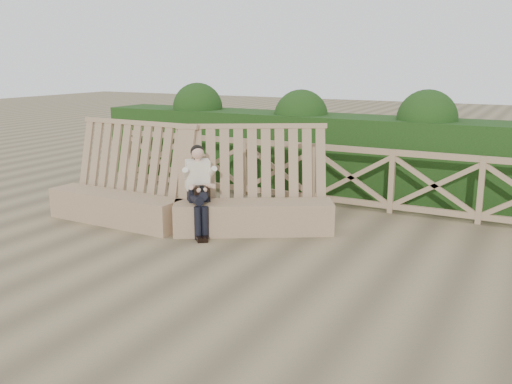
% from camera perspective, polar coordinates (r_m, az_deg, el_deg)
% --- Properties ---
extents(ground, '(60.00, 60.00, 0.00)m').
position_cam_1_polar(ground, '(7.21, 0.27, -7.84)').
color(ground, brown).
rests_on(ground, ground).
extents(bench, '(4.58, 1.89, 1.62)m').
position_cam_1_polar(bench, '(9.01, -7.25, -0.91)').
color(bench, '#926F53').
rests_on(bench, ground).
extents(woman, '(0.68, 0.74, 1.34)m').
position_cam_1_polar(woman, '(8.55, -5.73, 0.64)').
color(woman, black).
rests_on(woman, ground).
extents(guardrail, '(10.10, 0.09, 1.10)m').
position_cam_1_polar(guardrail, '(10.17, 9.48, 1.46)').
color(guardrail, '#8E7552').
rests_on(guardrail, ground).
extents(hedge, '(12.00, 1.20, 1.50)m').
position_cam_1_polar(hedge, '(11.26, 11.48, 3.53)').
color(hedge, black).
rests_on(hedge, ground).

